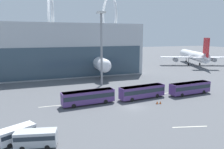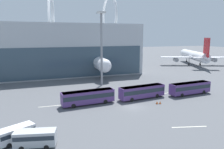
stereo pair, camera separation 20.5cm
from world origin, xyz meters
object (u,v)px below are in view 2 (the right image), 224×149
service_van_crossing (35,137)px  traffic_cone_1 (157,102)px  floodlight_mast (101,41)px  traffic_cone_0 (160,102)px  shuttle_bus_1 (142,91)px  shuttle_bus_2 (190,87)px  airliner_at_gate_far (95,60)px  shuttle_bus_0 (88,96)px  airliner_parked_remote (195,56)px  service_van_foreground (16,133)px

service_van_crossing → traffic_cone_1: size_ratio=8.34×
floodlight_mast → traffic_cone_0: bearing=-74.2°
shuttle_bus_1 → traffic_cone_1: (1.13, -5.17, -1.53)m
shuttle_bus_2 → airliner_at_gate_far: bearing=106.0°
shuttle_bus_0 → traffic_cone_1: 15.85m
traffic_cone_0 → airliner_at_gate_far: bearing=93.5°
traffic_cone_1 → shuttle_bus_0: bearing=160.7°
airliner_parked_remote → traffic_cone_1: airliner_parked_remote is taller
shuttle_bus_2 → traffic_cone_0: shuttle_bus_2 is taller
shuttle_bus_1 → shuttle_bus_0: bearing=173.4°
service_van_crossing → traffic_cone_1: (26.62, 10.94, -1.07)m
airliner_parked_remote → shuttle_bus_2: airliner_parked_remote is taller
traffic_cone_0 → shuttle_bus_1: bearing=108.5°
traffic_cone_1 → shuttle_bus_1: bearing=102.4°
shuttle_bus_2 → traffic_cone_0: size_ratio=16.87×
airliner_at_gate_far → traffic_cone_1: size_ratio=51.75×
floodlight_mast → airliner_parked_remote: bearing=24.6°
service_van_foreground → service_van_crossing: size_ratio=0.94×
airliner_parked_remote → floodlight_mast: floodlight_mast is taller
airliner_parked_remote → shuttle_bus_2: size_ratio=3.09×
shuttle_bus_0 → shuttle_bus_1: 13.76m
shuttle_bus_1 → airliner_at_gate_far: bearing=85.0°
airliner_at_gate_far → service_van_crossing: 60.89m
shuttle_bus_2 → floodlight_mast: 29.11m
airliner_at_gate_far → shuttle_bus_0: bearing=-13.9°
service_van_crossing → traffic_cone_1: bearing=36.5°
airliner_at_gate_far → shuttle_bus_1: size_ratio=3.05×
shuttle_bus_1 → traffic_cone_1: size_ratio=16.97×
airliner_at_gate_far → floodlight_mast: bearing=-5.9°
traffic_cone_1 → service_van_crossing: bearing=-157.7°
shuttle_bus_2 → floodlight_mast: size_ratio=0.54×
shuttle_bus_2 → traffic_cone_1: shuttle_bus_2 is taller
service_van_foreground → traffic_cone_0: size_ratio=7.79×
floodlight_mast → traffic_cone_0: 27.75m
shuttle_bus_1 → shuttle_bus_2: 13.80m
airliner_at_gate_far → shuttle_bus_2: 43.27m
shuttle_bus_1 → traffic_cone_1: bearing=-84.0°
shuttle_bus_0 → traffic_cone_0: size_ratio=16.88×
shuttle_bus_2 → floodlight_mast: floodlight_mast is taller
shuttle_bus_1 → shuttle_bus_2: bearing=-10.8°
airliner_at_gate_far → shuttle_bus_1: 39.64m
airliner_at_gate_far → traffic_cone_1: airliner_at_gate_far is taller
shuttle_bus_1 → traffic_cone_1: 5.51m
airliner_parked_remote → service_van_foreground: airliner_parked_remote is taller
service_van_foreground → floodlight_mast: (23.35, 31.49, 12.51)m
shuttle_bus_0 → shuttle_bus_2: bearing=-6.5°
airliner_at_gate_far → floodlight_mast: (-3.81, -21.57, 8.54)m
floodlight_mast → shuttle_bus_1: bearing=-75.1°
service_van_crossing → traffic_cone_0: 29.34m
airliner_parked_remote → shuttle_bus_1: 71.41m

